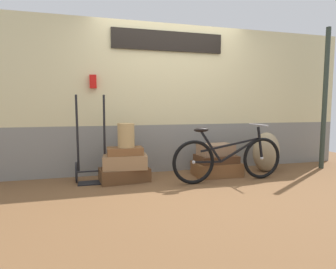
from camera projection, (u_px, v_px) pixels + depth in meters
ground at (186, 184)px, 4.07m from camera, size 8.54×5.20×0.06m
station_building at (171, 99)px, 4.76m from camera, size 6.54×0.74×2.42m
suitcase_0 at (124, 175)px, 4.12m from camera, size 0.74×0.47×0.19m
suitcase_1 at (125, 162)px, 4.09m from camera, size 0.65×0.43×0.20m
suitcase_2 at (125, 151)px, 4.06m from camera, size 0.51×0.30×0.11m
suitcase_3 at (217, 169)px, 4.48m from camera, size 0.72×0.49×0.21m
suitcase_4 at (216, 159)px, 4.47m from camera, size 0.62×0.45×0.11m
suitcase_5 at (216, 150)px, 4.47m from camera, size 0.57×0.38×0.17m
wicker_basket at (126, 135)px, 4.05m from camera, size 0.24×0.24×0.34m
luggage_trolley at (92, 163)px, 4.07m from camera, size 0.46×0.37×1.25m
burlap_sack at (266, 152)px, 4.73m from camera, size 0.45×0.38×0.66m
bicycle at (228, 158)px, 4.10m from camera, size 1.72×0.46×0.83m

